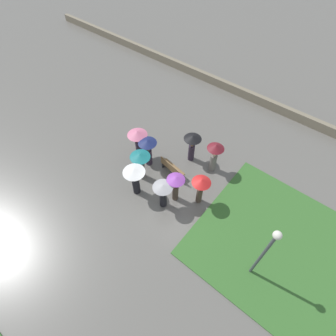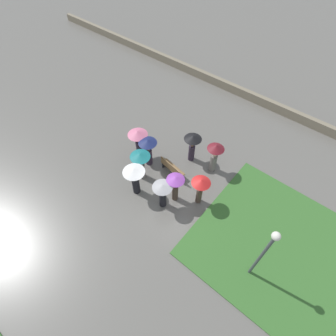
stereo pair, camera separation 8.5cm
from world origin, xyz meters
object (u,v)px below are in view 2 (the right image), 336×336
Objects in this scene: crowd_person_grey at (163,192)px; lamp_post at (266,250)px; crowd_person_maroon at (215,154)px; crowd_person_red at (201,186)px; crowd_person_white at (135,177)px; crowd_person_purple at (175,184)px; crowd_person_teal at (141,161)px; crowd_person_navy at (148,148)px; crowd_person_black at (192,144)px; park_bench at (172,168)px; crowd_person_pink at (138,139)px.

lamp_post is at bearing 25.58° from crowd_person_grey.
crowd_person_grey is 0.88× the size of crowd_person_maroon.
crowd_person_maroon is (-0.62, -3.60, 0.13)m from crowd_person_grey.
crowd_person_red is at bearing 97.89° from crowd_person_maroon.
crowd_person_white is 1.64m from crowd_person_grey.
crowd_person_red is at bearing 167.35° from crowd_person_purple.
crowd_person_red reaches higher than crowd_person_grey.
crowd_person_grey is 0.94× the size of crowd_person_red.
crowd_person_teal is 2.31m from crowd_person_purple.
crowd_person_navy is at bearing -63.77° from crowd_person_purple.
crowd_person_purple is (-1.01, 2.76, 0.02)m from crowd_person_black.
lamp_post is 2.04× the size of crowd_person_teal.
crowd_person_red is at bearing 174.73° from park_bench.
crowd_person_navy is at bearing -81.60° from crowd_person_white.
crowd_person_red is at bearing 174.33° from crowd_person_navy.
lamp_post is 1.95× the size of crowd_person_maroon.
crowd_person_pink reaches higher than crowd_person_white.
lamp_post reaches higher than crowd_person_black.
crowd_person_teal is (2.08, -0.65, 0.14)m from crowd_person_grey.
crowd_person_grey is at bearing 71.79° from crowd_person_maroon.
crowd_person_teal is (7.22, -0.83, -1.22)m from lamp_post.
crowd_person_teal is at bearing 55.61° from park_bench.
crowd_person_maroon reaches higher than crowd_person_navy.
crowd_person_black reaches higher than crowd_person_purple.
crowd_person_black is (0.77, -3.46, 0.10)m from crowd_person_grey.
crowd_person_grey is 0.92× the size of crowd_person_teal.
lamp_post is 5.13m from crowd_person_purple.
park_bench is 1.87m from crowd_person_purple.
crowd_person_black is at bearing 130.14° from crowd_person_grey.
crowd_person_grey is at bearing -65.51° from crowd_person_pink.
crowd_person_purple is (-3.54, 1.04, -0.08)m from crowd_person_pink.
lamp_post is 6.02m from crowd_person_maroon.
park_bench is at bearing -34.16° from crowd_person_pink.
crowd_person_red is (-1.28, -1.35, 0.18)m from crowd_person_grey.
crowd_person_teal is (-1.22, 1.08, -0.06)m from crowd_person_pink.
crowd_person_grey is 2.18m from crowd_person_teal.
crowd_person_white is 3.32m from crowd_person_red.
lamp_post is at bearing 61.34° from crowd_person_teal.
park_bench is 2.53m from crowd_person_pink.
crowd_person_maroon is at bearing -101.30° from crowd_person_black.
lamp_post is at bearing -72.01° from crowd_person_red.
crowd_person_purple is 0.99× the size of crowd_person_navy.
crowd_person_navy is at bearing 125.37° from crowd_person_red.
crowd_person_grey is at bearing 50.47° from crowd_person_teal.
crowd_person_maroon is (4.52, -3.78, -1.23)m from lamp_post.
crowd_person_pink reaches higher than park_bench.
lamp_post is 4.32m from crowd_person_red.
crowd_person_grey reaches higher than park_bench.
crowd_person_pink is at bearing 179.86° from crowd_person_grey.
crowd_person_white is 0.98× the size of crowd_person_pink.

